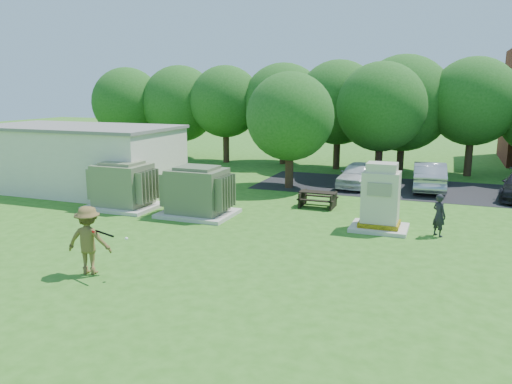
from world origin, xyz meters
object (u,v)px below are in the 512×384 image
at_px(picnic_table, 318,198).
at_px(batter, 89,240).
at_px(transformer_right, 198,193).
at_px(generator_cabinet, 380,201).
at_px(person_by_generator, 439,215).
at_px(car_white, 357,174).
at_px(transformer_left, 123,186).
at_px(car_silver_a, 429,176).

bearing_deg(picnic_table, batter, -111.63).
bearing_deg(transformer_right, generator_cabinet, 4.04).
height_order(picnic_table, person_by_generator, person_by_generator).
height_order(transformer_right, car_white, transformer_right).
xyz_separation_m(picnic_table, person_by_generator, (5.14, -2.82, 0.34)).
bearing_deg(batter, generator_cabinet, -146.06).
bearing_deg(transformer_right, person_by_generator, 2.49).
xyz_separation_m(transformer_left, batter, (3.94, -7.09, 0.02)).
xyz_separation_m(batter, car_silver_a, (8.56, 16.12, -0.25)).
xyz_separation_m(batter, person_by_generator, (9.23, 7.50, -0.21)).
height_order(transformer_right, batter, transformer_right).
bearing_deg(batter, car_silver_a, -130.81).
xyz_separation_m(generator_cabinet, picnic_table, (-3.06, 2.71, -0.68)).
bearing_deg(person_by_generator, transformer_left, 46.20).
bearing_deg(car_silver_a, transformer_left, 32.19).
xyz_separation_m(picnic_table, car_white, (0.82, 5.39, 0.23)).
distance_m(transformer_left, picnic_table, 8.67).
distance_m(transformer_left, generator_cabinet, 11.10).
bearing_deg(car_silver_a, car_white, 2.75).
distance_m(generator_cabinet, batter, 10.44).
bearing_deg(picnic_table, generator_cabinet, -41.51).
relative_size(picnic_table, car_silver_a, 0.36).
distance_m(batter, person_by_generator, 11.90).
height_order(generator_cabinet, car_white, generator_cabinet).
relative_size(generator_cabinet, picnic_table, 1.56).
height_order(person_by_generator, car_silver_a, person_by_generator).
relative_size(generator_cabinet, batter, 1.28).
distance_m(batter, car_silver_a, 18.25).
height_order(transformer_left, person_by_generator, transformer_left).
xyz_separation_m(picnic_table, car_silver_a, (4.47, 5.80, 0.31)).
distance_m(transformer_left, car_white, 12.36).
relative_size(car_white, car_silver_a, 0.87).
height_order(picnic_table, batter, batter).
bearing_deg(generator_cabinet, transformer_right, -175.96).
distance_m(transformer_right, generator_cabinet, 7.41).
bearing_deg(picnic_table, car_silver_a, 52.40).
distance_m(person_by_generator, car_silver_a, 8.64).
distance_m(generator_cabinet, person_by_generator, 2.11).
bearing_deg(generator_cabinet, car_white, 105.44).
relative_size(transformer_right, person_by_generator, 1.93).
height_order(transformer_right, picnic_table, transformer_right).
bearing_deg(transformer_right, picnic_table, 36.73).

